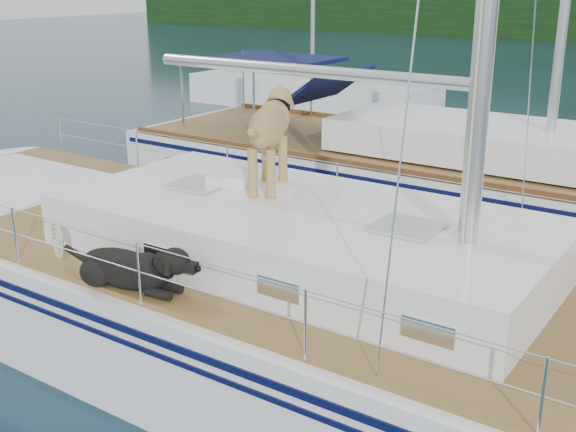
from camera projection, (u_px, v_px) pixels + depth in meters
The scene contains 4 objects.
ground at pixel (243, 342), 8.47m from camera, with size 120.00×120.00×0.00m, color black.
main_sailboat at pixel (248, 290), 8.21m from camera, with size 12.00×3.80×14.01m.
neighbor_sailboat at pixel (415, 176), 13.13m from camera, with size 11.00×3.50×13.30m.
bg_boat_west at pixel (312, 93), 23.58m from camera, with size 8.00×3.00×11.65m.
Camera 1 is at (4.71, -5.95, 4.08)m, focal length 45.00 mm.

